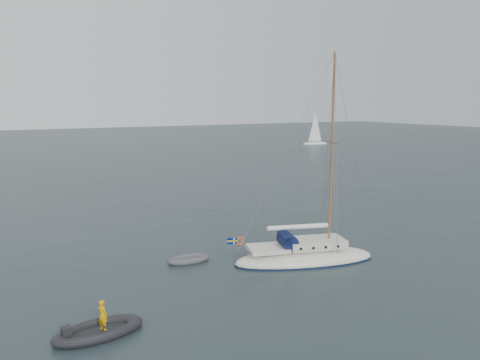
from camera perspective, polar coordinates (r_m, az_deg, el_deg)
ground at (r=29.62m, az=2.09°, el=-8.72°), size 300.00×300.00×0.00m
sailboat at (r=27.80m, az=7.92°, el=-7.98°), size 8.82×2.65×12.56m
dinghy at (r=27.91m, az=-6.30°, el=-9.59°), size 2.53×1.14×0.36m
rib at (r=20.48m, az=-16.89°, el=-17.09°), size 3.69×1.68×1.46m
distant_yacht_b at (r=105.63m, az=9.16°, el=6.18°), size 6.01×3.21×7.96m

